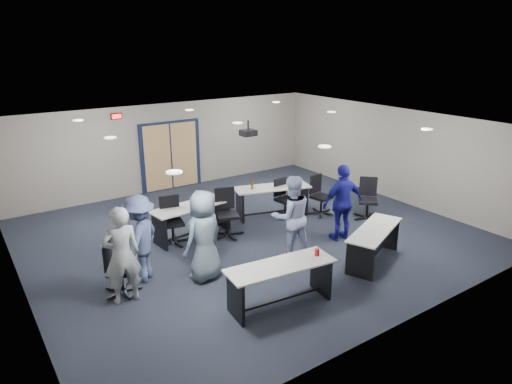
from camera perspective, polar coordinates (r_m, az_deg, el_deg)
floor at (r=11.20m, az=-0.78°, el=-5.33°), size 10.00×10.00×0.00m
back_wall at (r=14.56m, az=-10.71°, el=5.60°), size 10.00×0.04×2.70m
front_wall at (r=7.65m, az=18.37°, el=-7.07°), size 10.00×0.04×2.70m
left_wall at (r=9.13m, az=-28.00°, el=-4.14°), size 0.04×9.00×2.70m
right_wall at (r=14.02m, az=16.52°, el=4.66°), size 0.04×9.00×2.70m
ceiling at (r=10.40m, az=-0.84°, el=8.40°), size 10.00×9.00×0.04m
double_door at (r=14.60m, az=-10.59°, el=4.43°), size 2.00×0.07×2.20m
exit_sign at (r=13.76m, az=-17.05°, el=9.04°), size 0.32×0.07×0.18m
ceiling_projector at (r=11.03m, az=-0.97°, el=7.42°), size 0.35×0.32×0.37m
ceiling_can_lights at (r=10.62m, az=-1.60°, el=8.44°), size 6.24×5.74×0.02m
table_front_left at (r=8.18m, az=3.11°, el=-10.62°), size 2.04×0.88×0.93m
table_front_right at (r=10.01m, az=14.55°, el=-5.75°), size 1.96×1.30×0.76m
table_back_left at (r=10.98m, az=-7.99°, el=-2.89°), size 2.06×0.89×0.81m
table_back_right at (r=12.18m, az=1.98°, el=-0.48°), size 2.12×1.21×1.12m
chair_back_a at (r=10.70m, az=-10.42°, el=-3.61°), size 0.82×0.82×1.11m
chair_back_b at (r=10.93m, az=-3.66°, el=-2.70°), size 0.93×0.93×1.16m
chair_back_c at (r=12.18m, az=3.68°, el=-0.78°), size 0.70×0.70×1.02m
chair_back_d at (r=12.42m, az=8.21°, el=-0.43°), size 0.77×0.77×1.07m
chair_loose_left at (r=8.91m, az=-16.57°, el=-9.14°), size 0.88×0.88×1.02m
chair_loose_right at (r=12.32m, az=13.81°, el=-0.89°), size 0.97×0.97×1.09m
person_gray at (r=8.46m, az=-16.44°, el=-7.60°), size 0.70×0.50×1.83m
person_plaid at (r=8.95m, az=-6.52°, el=-5.44°), size 1.02×0.80×1.83m
person_lightblue at (r=9.84m, az=4.46°, el=-3.09°), size 1.05×0.92×1.83m
person_navy at (r=10.83m, az=10.78°, el=-1.31°), size 1.12×0.59×1.83m
person_back at (r=9.13m, az=-14.31°, el=-5.69°), size 1.27×1.25×1.75m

